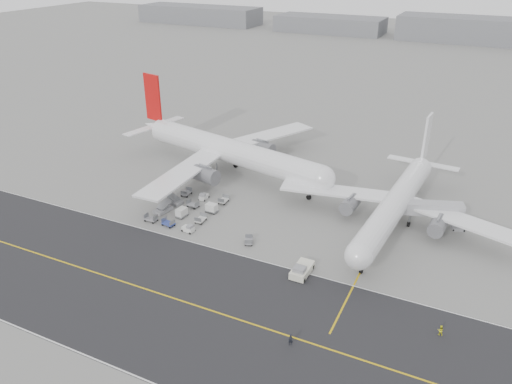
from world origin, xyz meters
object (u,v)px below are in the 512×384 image
at_px(airliner_b, 397,202).
at_px(ground_crew_a, 291,340).
at_px(pushback_tug, 302,270).
at_px(airliner_a, 227,150).
at_px(ground_crew_b, 440,330).
at_px(jet_bridge, 427,209).

xyz_separation_m(airliner_b, ground_crew_a, (-6.00, -41.45, -4.08)).
relative_size(airliner_b, pushback_tug, 6.79).
relative_size(airliner_a, ground_crew_b, 35.26).
height_order(pushback_tug, jet_bridge, jet_bridge).
relative_size(ground_crew_a, ground_crew_b, 1.06).
bearing_deg(pushback_tug, ground_crew_b, -11.93).
bearing_deg(ground_crew_b, jet_bridge, -88.36).
relative_size(jet_bridge, ground_crew_b, 8.94).
distance_m(airliner_b, pushback_tug, 27.28).
relative_size(jet_bridge, ground_crew_a, 8.40).
xyz_separation_m(airliner_a, ground_crew_b, (56.05, -38.03, -5.20)).
distance_m(airliner_a, jet_bridge, 49.54).
distance_m(airliner_b, ground_crew_b, 33.02).
height_order(airliner_a, airliner_b, airliner_a).
height_order(airliner_b, ground_crew_b, airliner_b).
bearing_deg(jet_bridge, airliner_a, 153.22).
bearing_deg(pushback_tug, airliner_a, 135.63).
bearing_deg(ground_crew_a, jet_bridge, 65.20).
height_order(ground_crew_a, ground_crew_b, ground_crew_a).
bearing_deg(jet_bridge, ground_crew_a, -124.64).
xyz_separation_m(airliner_a, ground_crew_a, (37.12, -49.37, -5.14)).
height_order(pushback_tug, ground_crew_b, pushback_tug).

